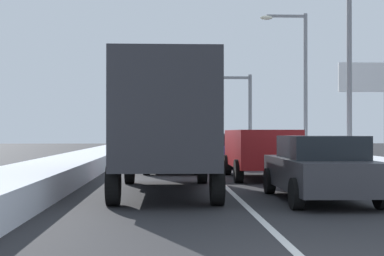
{
  "coord_description": "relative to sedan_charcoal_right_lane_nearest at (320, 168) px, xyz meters",
  "views": [
    {
      "loc": [
        -1.69,
        -6.23,
        1.59
      ],
      "look_at": [
        -0.16,
        29.78,
        1.86
      ],
      "focal_mm": 53.75,
      "sensor_mm": 36.0,
      "label": 1
    }
  ],
  "objects": [
    {
      "name": "sedan_tan_center_lane_third",
      "position": [
        -3.69,
        16.49,
        0.0
      ],
      "size": [
        2.0,
        4.5,
        1.51
      ],
      "color": "#937F60",
      "rests_on": "ground"
    },
    {
      "name": "snow_bank_right_shoulder",
      "position": [
        3.46,
        12.72,
        -0.43
      ],
      "size": [
        2.16,
        43.27,
        0.67
      ],
      "primitive_type": "cube",
      "color": "white",
      "rests_on": "ground"
    },
    {
      "name": "sedan_maroon_center_lane_fourth",
      "position": [
        -3.58,
        22.6,
        0.0
      ],
      "size": [
        2.0,
        4.5,
        1.51
      ],
      "color": "maroon",
      "rests_on": "ground"
    },
    {
      "name": "sedan_black_right_lane_fourth",
      "position": [
        -0.03,
        19.95,
        0.0
      ],
      "size": [
        2.0,
        4.5,
        1.51
      ],
      "color": "black",
      "rests_on": "ground"
    },
    {
      "name": "lane_stripe_between_right_lane_and_center_lane",
      "position": [
        -1.84,
        12.72,
        -0.76
      ],
      "size": [
        0.14,
        43.27,
        0.01
      ],
      "primitive_type": "cube",
      "color": "silver",
      "rests_on": "ground"
    },
    {
      "name": "roadside_sign_right",
      "position": [
        7.38,
        17.7,
        3.25
      ],
      "size": [
        3.2,
        0.16,
        5.5
      ],
      "color": "#59595B",
      "rests_on": "ground"
    },
    {
      "name": "sedan_charcoal_right_lane_nearest",
      "position": [
        0.0,
        0.0,
        0.0
      ],
      "size": [
        2.0,
        4.5,
        1.51
      ],
      "color": "#38383D",
      "rests_on": "ground"
    },
    {
      "name": "box_truck_center_lane_nearest",
      "position": [
        -3.57,
        1.71,
        1.14
      ],
      "size": [
        2.53,
        7.2,
        3.36
      ],
      "color": "slate",
      "rests_on": "ground"
    },
    {
      "name": "snow_bank_left_shoulder",
      "position": [
        -7.14,
        12.72,
        -0.44
      ],
      "size": [
        2.18,
        43.27,
        0.64
      ],
      "primitive_type": "cube",
      "color": "white",
      "rests_on": "ground"
    },
    {
      "name": "suv_red_right_lane_second",
      "position": [
        -0.34,
        6.51,
        0.25
      ],
      "size": [
        2.16,
        4.9,
        1.67
      ],
      "color": "maroon",
      "rests_on": "ground"
    },
    {
      "name": "street_lamp_right_far",
      "position": [
        3.84,
        18.62,
        4.17
      ],
      "size": [
        2.66,
        0.36,
        8.25
      ],
      "color": "gray",
      "rests_on": "ground"
    },
    {
      "name": "traffic_light_gantry",
      "position": [
        0.73,
        32.38,
        3.73
      ],
      "size": [
        7.54,
        0.47,
        6.2
      ],
      "color": "slate",
      "rests_on": "ground"
    },
    {
      "name": "sedan_navy_right_lane_third",
      "position": [
        -0.21,
        13.4,
        0.0
      ],
      "size": [
        2.0,
        4.5,
        1.51
      ],
      "color": "navy",
      "rests_on": "ground"
    },
    {
      "name": "ground_plane",
      "position": [
        -1.84,
        8.79,
        -0.76
      ],
      "size": [
        120.0,
        120.0,
        0.0
      ],
      "primitive_type": "plane",
      "color": "#28282B"
    },
    {
      "name": "street_lamp_right_mid",
      "position": [
        3.82,
        10.75,
        4.57
      ],
      "size": [
        2.66,
        0.36,
        9.02
      ],
      "color": "gray",
      "rests_on": "ground"
    },
    {
      "name": "suv_silver_center_lane_second",
      "position": [
        -3.36,
        10.02,
        0.25
      ],
      "size": [
        2.16,
        4.9,
        1.67
      ],
      "color": "#B7BABF",
      "rests_on": "ground"
    }
  ]
}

